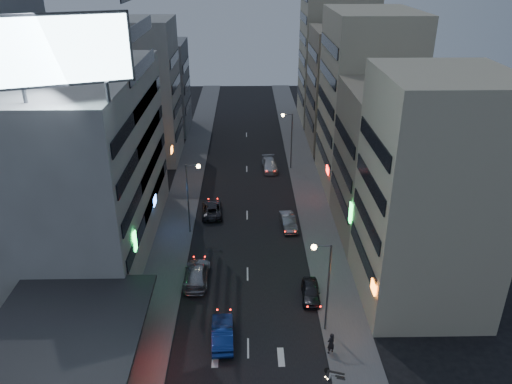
{
  "coord_description": "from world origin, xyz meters",
  "views": [
    {
      "loc": [
        0.03,
        -25.82,
        27.72
      ],
      "look_at": [
        0.95,
        20.96,
        5.41
      ],
      "focal_mm": 35.0,
      "sensor_mm": 36.0,
      "label": 1
    }
  ],
  "objects_px": {
    "scooter_silver_b": "(346,370)",
    "scooter_black_b": "(346,368)",
    "road_car_blue": "(222,333)",
    "road_car_silver": "(197,274)",
    "person": "(331,343)",
    "parked_car_right_near": "(311,292)",
    "parked_car_left": "(212,209)",
    "parked_car_right_mid": "(288,222)",
    "parked_car_right_far": "(270,165)",
    "scooter_blue": "(361,383)"
  },
  "relations": [
    {
      "from": "person",
      "to": "scooter_blue",
      "type": "distance_m",
      "value": 3.9
    },
    {
      "from": "parked_car_right_mid",
      "to": "scooter_black_b",
      "type": "relative_size",
      "value": 2.25
    },
    {
      "from": "parked_car_right_near",
      "to": "road_car_blue",
      "type": "xyz_separation_m",
      "value": [
        -7.61,
        -5.34,
        0.12
      ]
    },
    {
      "from": "scooter_silver_b",
      "to": "scooter_black_b",
      "type": "bearing_deg",
      "value": 15.07
    },
    {
      "from": "parked_car_right_near",
      "to": "road_car_silver",
      "type": "distance_m",
      "value": 10.7
    },
    {
      "from": "parked_car_right_far",
      "to": "scooter_blue",
      "type": "bearing_deg",
      "value": -86.8
    },
    {
      "from": "parked_car_right_mid",
      "to": "road_car_blue",
      "type": "height_order",
      "value": "road_car_blue"
    },
    {
      "from": "parked_car_right_near",
      "to": "scooter_black_b",
      "type": "distance_m",
      "value": 9.21
    },
    {
      "from": "parked_car_left",
      "to": "person",
      "type": "relative_size",
      "value": 2.76
    },
    {
      "from": "parked_car_left",
      "to": "parked_car_right_far",
      "type": "bearing_deg",
      "value": -123.19
    },
    {
      "from": "road_car_blue",
      "to": "road_car_silver",
      "type": "relative_size",
      "value": 0.86
    },
    {
      "from": "parked_car_right_mid",
      "to": "parked_car_left",
      "type": "distance_m",
      "value": 9.33
    },
    {
      "from": "person",
      "to": "scooter_blue",
      "type": "relative_size",
      "value": 1.1
    },
    {
      "from": "parked_car_right_far",
      "to": "road_car_silver",
      "type": "distance_m",
      "value": 27.91
    },
    {
      "from": "scooter_silver_b",
      "to": "person",
      "type": "bearing_deg",
      "value": 34.69
    },
    {
      "from": "parked_car_right_mid",
      "to": "person",
      "type": "xyz_separation_m",
      "value": [
        1.7,
        -19.75,
        0.33
      ]
    },
    {
      "from": "person",
      "to": "parked_car_left",
      "type": "bearing_deg",
      "value": -96.39
    },
    {
      "from": "road_car_blue",
      "to": "scooter_black_b",
      "type": "height_order",
      "value": "road_car_blue"
    },
    {
      "from": "road_car_silver",
      "to": "scooter_blue",
      "type": "xyz_separation_m",
      "value": [
        12.62,
        -13.22,
        -0.18
      ]
    },
    {
      "from": "parked_car_right_far",
      "to": "scooter_black_b",
      "type": "height_order",
      "value": "parked_car_right_far"
    },
    {
      "from": "road_car_blue",
      "to": "scooter_silver_b",
      "type": "distance_m",
      "value": 9.9
    },
    {
      "from": "person",
      "to": "scooter_silver_b",
      "type": "bearing_deg",
      "value": 76.99
    },
    {
      "from": "parked_car_right_mid",
      "to": "parked_car_right_far",
      "type": "bearing_deg",
      "value": 88.41
    },
    {
      "from": "parked_car_right_mid",
      "to": "scooter_silver_b",
      "type": "height_order",
      "value": "parked_car_right_mid"
    },
    {
      "from": "parked_car_right_far",
      "to": "road_car_silver",
      "type": "xyz_separation_m",
      "value": [
        -8.02,
        -26.73,
        0.08
      ]
    },
    {
      "from": "parked_car_right_near",
      "to": "parked_car_right_mid",
      "type": "relative_size",
      "value": 0.91
    },
    {
      "from": "road_car_blue",
      "to": "scooter_black_b",
      "type": "distance_m",
      "value": 9.83
    },
    {
      "from": "person",
      "to": "scooter_black_b",
      "type": "xyz_separation_m",
      "value": [
        0.77,
        -2.16,
        -0.33
      ]
    },
    {
      "from": "scooter_blue",
      "to": "road_car_blue",
      "type": "bearing_deg",
      "value": 37.86
    },
    {
      "from": "parked_car_right_mid",
      "to": "road_car_blue",
      "type": "bearing_deg",
      "value": -116.14
    },
    {
      "from": "person",
      "to": "scooter_black_b",
      "type": "bearing_deg",
      "value": 78.77
    },
    {
      "from": "parked_car_right_near",
      "to": "scooter_silver_b",
      "type": "height_order",
      "value": "parked_car_right_near"
    },
    {
      "from": "parked_car_right_far",
      "to": "scooter_black_b",
      "type": "relative_size",
      "value": 2.64
    },
    {
      "from": "scooter_black_b",
      "to": "road_car_blue",
      "type": "bearing_deg",
      "value": 85.15
    },
    {
      "from": "parked_car_right_near",
      "to": "road_car_silver",
      "type": "height_order",
      "value": "road_car_silver"
    },
    {
      "from": "parked_car_right_far",
      "to": "parked_car_right_mid",
      "type": "bearing_deg",
      "value": -88.84
    },
    {
      "from": "parked_car_left",
      "to": "road_car_blue",
      "type": "relative_size",
      "value": 1.06
    },
    {
      "from": "parked_car_right_far",
      "to": "road_car_silver",
      "type": "relative_size",
      "value": 0.9
    },
    {
      "from": "road_car_silver",
      "to": "parked_car_right_far",
      "type": "bearing_deg",
      "value": -106.21
    },
    {
      "from": "road_car_blue",
      "to": "scooter_black_b",
      "type": "xyz_separation_m",
      "value": [
        9.08,
        -3.75,
        -0.08
      ]
    },
    {
      "from": "scooter_black_b",
      "to": "scooter_blue",
      "type": "bearing_deg",
      "value": -131.77
    },
    {
      "from": "scooter_black_b",
      "to": "person",
      "type": "bearing_deg",
      "value": 37.23
    },
    {
      "from": "parked_car_left",
      "to": "road_car_blue",
      "type": "distance_m",
      "value": 21.49
    },
    {
      "from": "parked_car_right_near",
      "to": "parked_car_left",
      "type": "xyz_separation_m",
      "value": [
        -9.75,
        16.04,
        0.03
      ]
    },
    {
      "from": "parked_car_left",
      "to": "scooter_silver_b",
      "type": "relative_size",
      "value": 2.92
    },
    {
      "from": "parked_car_right_near",
      "to": "parked_car_left",
      "type": "height_order",
      "value": "parked_car_left"
    },
    {
      "from": "road_car_silver",
      "to": "scooter_black_b",
      "type": "height_order",
      "value": "road_car_silver"
    },
    {
      "from": "person",
      "to": "scooter_blue",
      "type": "height_order",
      "value": "person"
    },
    {
      "from": "parked_car_right_mid",
      "to": "road_car_silver",
      "type": "bearing_deg",
      "value": -138.99
    },
    {
      "from": "parked_car_right_far",
      "to": "scooter_black_b",
      "type": "bearing_deg",
      "value": -87.77
    }
  ]
}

